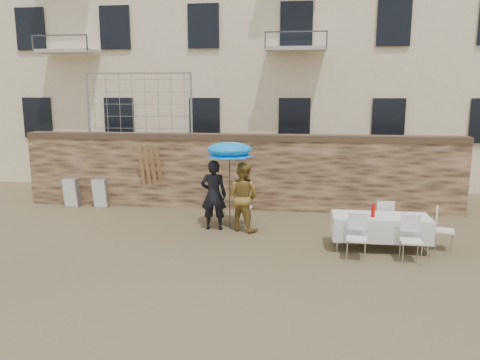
# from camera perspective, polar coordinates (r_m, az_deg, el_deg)

# --- Properties ---
(ground) EXTENTS (80.00, 80.00, 0.00)m
(ground) POSITION_cam_1_polar(r_m,az_deg,el_deg) (9.50, -4.13, -10.77)
(ground) COLOR brown
(ground) RESTS_ON ground
(stone_wall) EXTENTS (13.00, 0.50, 2.20)m
(stone_wall) POSITION_cam_1_polar(r_m,az_deg,el_deg) (13.97, -0.20, 0.96)
(stone_wall) COLOR brown
(stone_wall) RESTS_ON ground
(chain_link_fence) EXTENTS (3.20, 0.06, 1.80)m
(chain_link_fence) POSITION_cam_1_polar(r_m,az_deg,el_deg) (14.47, -12.22, 9.02)
(chain_link_fence) COLOR gray
(chain_link_fence) RESTS_ON stone_wall
(man_suit) EXTENTS (0.67, 0.45, 1.79)m
(man_suit) POSITION_cam_1_polar(r_m,az_deg,el_deg) (11.87, -3.24, -1.83)
(man_suit) COLOR black
(man_suit) RESTS_ON ground
(woman_dress) EXTENTS (1.05, 0.96, 1.75)m
(woman_dress) POSITION_cam_1_polar(r_m,az_deg,el_deg) (11.76, 0.36, -2.04)
(woman_dress) COLOR gold
(woman_dress) RESTS_ON ground
(umbrella) EXTENTS (1.18, 1.18, 2.10)m
(umbrella) POSITION_cam_1_polar(r_m,az_deg,el_deg) (11.71, -1.28, 3.44)
(umbrella) COLOR #3F3F44
(umbrella) RESTS_ON ground
(couple_chair_left) EXTENTS (0.53, 0.53, 0.96)m
(couple_chair_left) POSITION_cam_1_polar(r_m,az_deg,el_deg) (12.49, -2.76, -3.15)
(couple_chair_left) COLOR white
(couple_chair_left) RESTS_ON ground
(couple_chair_right) EXTENTS (0.49, 0.49, 0.96)m
(couple_chair_right) POSITION_cam_1_polar(r_m,az_deg,el_deg) (12.39, 0.43, -3.25)
(couple_chair_right) COLOR white
(couple_chair_right) RESTS_ON ground
(banquet_table) EXTENTS (2.10, 0.85, 0.78)m
(banquet_table) POSITION_cam_1_polar(r_m,az_deg,el_deg) (10.84, 16.79, -4.40)
(banquet_table) COLOR silver
(banquet_table) RESTS_ON ground
(soda_bottle) EXTENTS (0.09, 0.09, 0.26)m
(soda_bottle) POSITION_cam_1_polar(r_m,az_deg,el_deg) (10.62, 15.91, -3.69)
(soda_bottle) COLOR red
(soda_bottle) RESTS_ON banquet_table
(table_chair_front_left) EXTENTS (0.54, 0.54, 0.96)m
(table_chair_front_left) POSITION_cam_1_polar(r_m,az_deg,el_deg) (10.11, 14.03, -6.83)
(table_chair_front_left) COLOR white
(table_chair_front_left) RESTS_ON ground
(table_chair_front_right) EXTENTS (0.49, 0.49, 0.96)m
(table_chair_front_right) POSITION_cam_1_polar(r_m,az_deg,el_deg) (10.30, 20.16, -6.85)
(table_chair_front_right) COLOR white
(table_chair_front_right) RESTS_ON ground
(table_chair_back) EXTENTS (0.50, 0.50, 0.96)m
(table_chair_back) POSITION_cam_1_polar(r_m,az_deg,el_deg) (11.70, 17.05, -4.58)
(table_chair_back) COLOR white
(table_chair_back) RESTS_ON ground
(table_chair_side) EXTENTS (0.59, 0.59, 0.96)m
(table_chair_side) POSITION_cam_1_polar(r_m,az_deg,el_deg) (11.32, 23.67, -5.53)
(table_chair_side) COLOR white
(table_chair_side) RESTS_ON ground
(chair_stack_left) EXTENTS (0.46, 0.40, 0.92)m
(chair_stack_left) POSITION_cam_1_polar(r_m,az_deg,el_deg) (15.22, -19.63, -1.31)
(chair_stack_left) COLOR white
(chair_stack_left) RESTS_ON ground
(chair_stack_right) EXTENTS (0.46, 0.32, 0.92)m
(chair_stack_right) POSITION_cam_1_polar(r_m,az_deg,el_deg) (14.84, -16.53, -1.43)
(chair_stack_right) COLOR white
(chair_stack_right) RESTS_ON ground
(wood_planks) EXTENTS (0.70, 0.20, 2.00)m
(wood_planks) POSITION_cam_1_polar(r_m,az_deg,el_deg) (14.24, -10.62, 0.55)
(wood_planks) COLOR #A37749
(wood_planks) RESTS_ON ground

